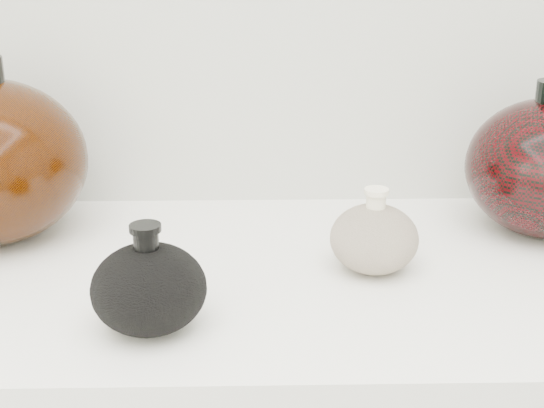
{
  "coord_description": "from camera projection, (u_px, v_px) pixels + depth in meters",
  "views": [
    {
      "loc": [
        -0.01,
        0.11,
        1.3
      ],
      "look_at": [
        0.01,
        0.92,
        1.0
      ],
      "focal_mm": 50.0,
      "sensor_mm": 36.0,
      "label": 1
    }
  ],
  "objects": [
    {
      "name": "black_gourd_vase",
      "position": [
        149.0,
        288.0,
        0.77
      ],
      "size": [
        0.16,
        0.16,
        0.12
      ],
      "color": "black",
      "rests_on": "display_counter"
    },
    {
      "name": "cream_gourd_vase",
      "position": [
        374.0,
        238.0,
        0.91
      ],
      "size": [
        0.14,
        0.14,
        0.11
      ],
      "color": "#C2AE97",
      "rests_on": "display_counter"
    }
  ]
}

